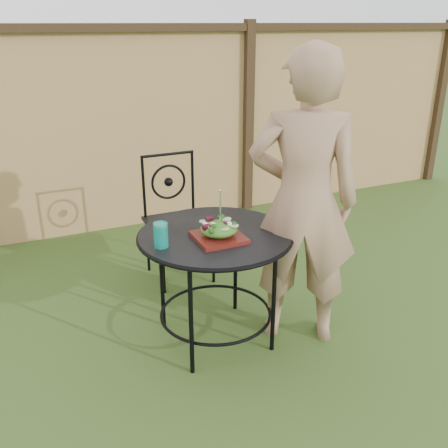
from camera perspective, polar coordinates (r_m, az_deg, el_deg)
name	(u,v)px	position (r m, az deg, el deg)	size (l,w,h in m)	color
ground	(216,346)	(3.20, -0.89, -13.73)	(60.00, 60.00, 0.00)	#254014
fence	(121,130)	(4.78, -11.73, 10.49)	(8.00, 0.12, 1.90)	tan
patio_table	(215,254)	(2.98, -1.00, -3.50)	(0.92, 0.92, 0.72)	black
patio_chair	(176,214)	(3.84, -5.50, 1.10)	(0.46, 0.46, 0.95)	black
diner	(303,202)	(2.96, 9.04, 2.49)	(0.65, 0.43, 1.79)	#A3795D
salad_plate	(219,237)	(2.84, -0.60, -1.53)	(0.27, 0.27, 0.02)	#4F0B12
salad	(219,229)	(2.82, -0.60, -0.56)	(0.21, 0.21, 0.08)	#235614
fork	(220,207)	(2.78, -0.42, 1.95)	(0.01, 0.01, 0.18)	silver
drinking_glass	(161,235)	(2.75, -7.23, -1.25)	(0.08, 0.08, 0.14)	#0C8E7D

